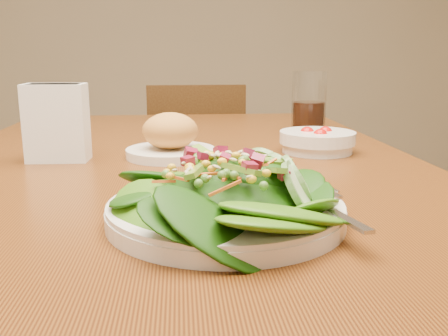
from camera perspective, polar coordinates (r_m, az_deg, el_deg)
The scene contains 7 objects.
dining_table at distance 0.94m, azimuth -5.19°, elevation -5.28°, with size 0.90×1.40×0.75m.
chair_far at distance 2.02m, azimuth -3.24°, elevation -1.39°, with size 0.39×0.40×0.83m.
salad_plate at distance 0.58m, azimuth 1.13°, elevation -3.29°, with size 0.28×0.28×0.08m.
bread_plate at distance 0.95m, azimuth -6.15°, elevation 3.31°, with size 0.17×0.17×0.09m.
tomato_bowl at distance 1.01m, azimuth 10.61°, elevation 3.04°, with size 0.15×0.15×0.05m.
drinking_glass at distance 1.26m, azimuth 9.66°, elevation 6.97°, with size 0.08×0.08×0.15m.
napkin_holder at distance 0.95m, azimuth -18.58°, elevation 5.16°, with size 0.11×0.06×0.14m.
Camera 1 is at (0.01, -0.89, 0.94)m, focal length 40.00 mm.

